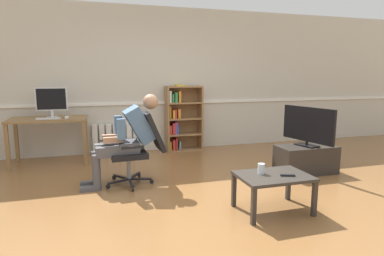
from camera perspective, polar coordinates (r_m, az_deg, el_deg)
ground_plane at (r=3.91m, az=1.46°, el=-12.28°), size 18.00×18.00×0.00m
back_wall at (r=6.21m, az=-6.12°, el=8.47°), size 12.00×0.13×2.70m
computer_desk at (r=5.71m, az=-24.21°, el=0.56°), size 1.20×0.66×0.76m
imac_monitor at (r=5.74m, az=-23.79°, el=4.55°), size 0.49×0.14×0.49m
keyboard at (r=5.56m, az=-24.23°, el=1.57°), size 0.36×0.12×0.02m
computer_mouse at (r=5.55m, az=-21.45°, el=1.80°), size 0.06×0.10×0.03m
bookshelf at (r=6.15m, az=-1.97°, el=1.70°), size 0.69×0.29×1.27m
radiator at (r=6.11m, az=-13.43°, el=-1.84°), size 0.83×0.08×0.56m
office_chair at (r=4.32m, az=-9.32°, el=-3.00°), size 0.80×0.62×0.97m
person_seated at (r=4.27m, az=-11.60°, el=-1.55°), size 1.05×0.40×1.20m
tv_stand at (r=5.06m, az=19.66°, el=-5.30°), size 0.87×0.43×0.41m
tv_screen at (r=4.97m, az=19.99°, el=0.40°), size 0.27×0.89×0.58m
coffee_table at (r=3.53m, az=14.30°, el=-8.90°), size 0.75×0.53×0.41m
drinking_glass at (r=3.50m, az=12.26°, el=-7.11°), size 0.08×0.08×0.11m
spare_remote at (r=3.50m, az=16.69°, el=-8.08°), size 0.15×0.09×0.02m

